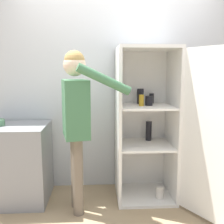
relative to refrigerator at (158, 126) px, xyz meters
The scene contains 4 objects.
wall_back 0.75m from the refrigerator, 134.99° to the left, with size 7.00×0.06×2.55m.
refrigerator is the anchor object (origin of this frame).
person 0.95m from the refrigerator, 167.31° to the right, with size 0.72×0.56×1.70m.
counter 1.71m from the refrigerator, behind, with size 0.77×0.64×0.89m.
Camera 1 is at (-0.24, -2.34, 1.50)m, focal length 42.00 mm.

